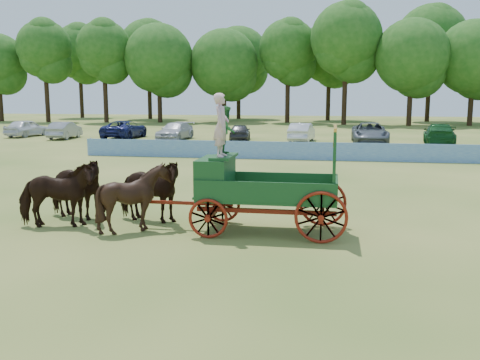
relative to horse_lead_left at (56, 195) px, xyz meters
name	(u,v)px	position (x,y,z in m)	size (l,w,h in m)	color
ground	(283,246)	(6.66, -0.74, -0.97)	(160.00, 160.00, 0.00)	#A89A4C
horse_lead_left	(56,195)	(0.00, 0.00, 0.00)	(1.04, 2.29, 1.93)	black
horse_lead_right	(74,188)	(0.00, 1.10, 0.00)	(1.04, 2.29, 1.93)	black
horse_wheel_left	(135,198)	(2.40, 0.00, 0.00)	(1.56, 1.76, 1.94)	black
horse_wheel_right	(148,191)	(2.40, 1.10, 0.00)	(1.04, 2.29, 1.93)	black
farm_dray	(242,175)	(5.37, 0.55, 0.64)	(6.00, 2.00, 3.88)	maroon
sponsor_banner	(295,151)	(5.66, 17.26, -0.44)	(26.00, 0.08, 1.05)	blue
parked_cars	(279,132)	(3.55, 29.20, -0.20)	(47.34, 7.01, 1.60)	silver
treeline	(310,52)	(4.52, 58.30, 8.22)	(90.23, 23.64, 15.61)	#382314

